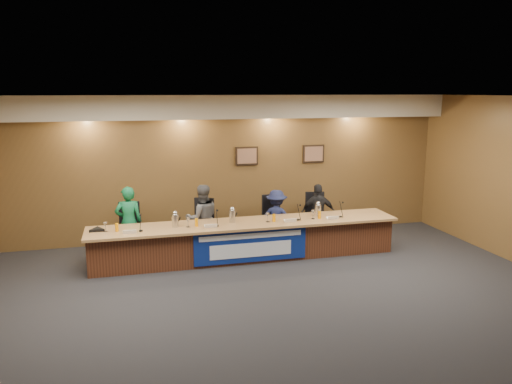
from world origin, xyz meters
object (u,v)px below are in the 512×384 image
office_chair_c (275,223)px  office_chair_a (129,233)px  office_chair_d (316,220)px  carafe_left (175,221)px  carafe_right (318,210)px  banner (251,246)px  office_chair_b (202,228)px  panelist_a (129,222)px  panelist_d (318,213)px  carafe_mid (232,216)px  dais_body (246,241)px  speakerphone (97,230)px  panelist_c (276,218)px  panelist_b (202,218)px

office_chair_c → office_chair_a: bearing=172.4°
office_chair_c → office_chair_d: 0.95m
carafe_left → carafe_right: (2.93, 0.10, -0.00)m
banner → office_chair_c: (0.82, 1.15, 0.10)m
office_chair_b → carafe_left: (-0.61, -0.77, 0.39)m
banner → panelist_a: panelist_a is taller
panelist_d → carafe_mid: 2.14m
carafe_mid → panelist_d: bearing=16.6°
office_chair_a → carafe_right: (3.78, -0.67, 0.39)m
dais_body → banner: size_ratio=2.73×
office_chair_c → speakerphone: speakerphone is taller
office_chair_d → office_chair_c: bearing=-169.8°
office_chair_d → panelist_d: bearing=-79.8°
carafe_right → carafe_left: bearing=-178.0°
office_chair_b → carafe_left: carafe_left is taller
dais_body → office_chair_c: bearing=41.6°
banner → panelist_a: (-2.24, 1.05, 0.35)m
office_chair_d → office_chair_a: bearing=-169.8°
panelist_c → panelist_d: 0.95m
banner → carafe_left: size_ratio=8.89×
panelist_b → carafe_left: (-0.61, -0.67, 0.17)m
office_chair_c → carafe_mid: carafe_mid is taller
carafe_right → office_chair_b: bearing=163.8°
dais_body → carafe_right: bearing=2.1°
office_chair_a → speakerphone: 0.94m
banner → panelist_c: bearing=51.8°
panelist_b → panelist_c: size_ratio=1.16×
carafe_right → speakerphone: size_ratio=0.76×
panelist_a → panelist_b: panelist_a is taller
office_chair_c → carafe_left: bearing=-168.3°
office_chair_b → office_chair_c: bearing=24.7°
office_chair_a → office_chair_d: same height
office_chair_b → office_chair_d: 2.55m
office_chair_a → carafe_left: (0.86, -0.77, 0.39)m
dais_body → carafe_left: size_ratio=24.25×
dais_body → office_chair_b: dais_body is taller
carafe_mid → office_chair_d: bearing=19.1°
dais_body → panelist_c: panelist_c is taller
office_chair_a → speakerphone: (-0.57, -0.69, 0.30)m
panelist_a → panelist_c: 3.07m
office_chair_a → panelist_a: bearing=-84.8°
dais_body → panelist_d: (1.78, 0.63, 0.30)m
speakerphone → panelist_b: bearing=16.2°
office_chair_c → carafe_mid: size_ratio=1.92×
office_chair_c → carafe_right: (0.72, -0.67, 0.39)m
panelist_c → carafe_mid: panelist_c is taller
banner → speakerphone: 2.88m
panelist_c → office_chair_b: 1.61m
panelist_c → carafe_left: 2.33m
panelist_d → office_chair_a: (-4.02, 0.10, -0.17)m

